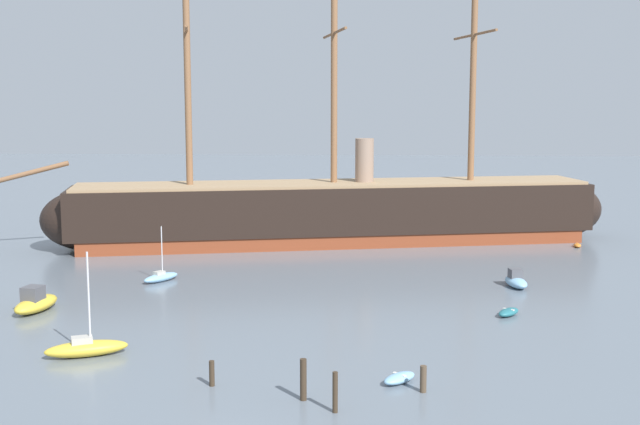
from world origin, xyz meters
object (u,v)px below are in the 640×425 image
dinghy_mid_right (508,312)px  motorboat_distant_centre (323,229)px  tall_ship (334,211)px  mooring_piling_left_pair (335,392)px  motorboat_alongside_stern (516,281)px  motorboat_far_left (75,236)px  mooring_piling_midwater (423,379)px  mooring_piling_nearest (212,373)px  dinghy_foreground_right (399,378)px  dinghy_far_right (577,245)px  sailboat_foreground_left (86,348)px  sailboat_alongside_bow (161,277)px  motorboat_mid_left (36,302)px  mooring_piling_right_pair (303,380)px

dinghy_mid_right → motorboat_distant_centre: (-15.74, 36.61, 0.33)m
tall_ship → mooring_piling_left_pair: size_ratio=31.38×
motorboat_alongside_stern → motorboat_far_left: 51.16m
dinghy_mid_right → mooring_piling_left_pair: bearing=-122.0°
motorboat_far_left → mooring_piling_midwater: mooring_piling_midwater is taller
mooring_piling_nearest → motorboat_distant_centre: bearing=85.9°
motorboat_distant_centre → mooring_piling_midwater: motorboat_distant_centre is taller
dinghy_foreground_right → dinghy_far_right: dinghy_foreground_right is taller
motorboat_alongside_stern → dinghy_mid_right: bearing=-103.4°
mooring_piling_left_pair → mooring_piling_midwater: mooring_piling_left_pair is taller
mooring_piling_midwater → dinghy_mid_right: bearing=65.4°
motorboat_far_left → mooring_piling_left_pair: 59.94m
dinghy_mid_right → motorboat_distant_centre: 39.85m
tall_ship → dinghy_foreground_right: size_ratio=27.64×
sailboat_foreground_left → sailboat_alongside_bow: (-0.51, 21.38, -0.15)m
motorboat_mid_left → mooring_piling_right_pair: 27.98m
tall_ship → sailboat_foreground_left: 44.14m
dinghy_foreground_right → mooring_piling_midwater: size_ratio=1.64×
sailboat_foreground_left → dinghy_mid_right: sailboat_foreground_left is taller
tall_ship → sailboat_foreground_left: tall_ship is taller
tall_ship → dinghy_foreground_right: bearing=-83.2°
motorboat_mid_left → mooring_piling_nearest: bearing=-43.3°
tall_ship → dinghy_far_right: (26.83, -1.07, -3.43)m
tall_ship → sailboat_alongside_bow: (-14.71, -20.31, -3.23)m
mooring_piling_left_pair → mooring_piling_nearest: bearing=153.2°
sailboat_foreground_left → motorboat_distant_centre: bearing=75.1°
motorboat_alongside_stern → motorboat_distant_centre: size_ratio=0.87×
motorboat_alongside_stern → mooring_piling_nearest: motorboat_alongside_stern is taller
sailboat_foreground_left → mooring_piling_left_pair: (16.09, -8.56, 0.53)m
motorboat_alongside_stern → mooring_piling_left_pair: mooring_piling_left_pair is taller
mooring_piling_left_pair → dinghy_far_right: bearing=63.1°
dinghy_mid_right → mooring_piling_right_pair: 23.01m
dinghy_mid_right → motorboat_alongside_stern: size_ratio=0.65×
sailboat_alongside_bow → motorboat_distant_centre: size_ratio=1.11×
sailboat_alongside_bow → dinghy_foreground_right: bearing=-51.4°
dinghy_mid_right → dinghy_far_right: (12.58, 29.38, -0.07)m
dinghy_far_right → mooring_piling_left_pair: 55.14m
tall_ship → mooring_piling_left_pair: tall_ship is taller
sailboat_alongside_bow → mooring_piling_left_pair: 34.23m
sailboat_alongside_bow → tall_ship: bearing=54.1°
tall_ship → dinghy_foreground_right: tall_ship is taller
motorboat_far_left → mooring_piling_nearest: mooring_piling_nearest is taller
mooring_piling_right_pair → sailboat_foreground_left: bearing=154.3°
tall_ship → sailboat_foreground_left: bearing=-108.8°
tall_ship → dinghy_foreground_right: 46.01m
dinghy_far_right → sailboat_foreground_left: bearing=-135.3°
dinghy_far_right → mooring_piling_right_pair: size_ratio=0.82×
motorboat_far_left → dinghy_far_right: size_ratio=1.86×
mooring_piling_nearest → sailboat_foreground_left: bearing=151.1°
dinghy_mid_right → motorboat_alongside_stern: bearing=76.6°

